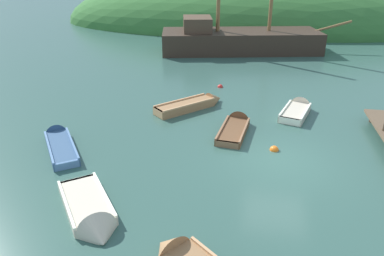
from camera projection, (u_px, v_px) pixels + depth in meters
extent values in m
plane|color=#33564C|center=(280.00, 160.00, 13.78)|extent=(120.00, 120.00, 0.00)
cylinder|color=#3A2D21|center=(372.00, 123.00, 17.08)|extent=(0.28, 0.28, 1.09)
ellipsoid|color=#387033|center=(250.00, 24.00, 42.88)|extent=(44.42, 19.84, 11.50)
cube|color=#38281E|center=(240.00, 46.00, 30.04)|extent=(13.25, 6.84, 2.47)
cube|color=#997A51|center=(241.00, 31.00, 29.54)|extent=(12.68, 6.40, 0.10)
cylinder|color=olive|center=(333.00, 26.00, 29.65)|extent=(2.92, 0.84, 0.97)
cube|color=#4C3828|center=(197.00, 24.00, 29.17)|extent=(2.79, 3.33, 1.10)
cone|color=#9E7047|center=(167.00, 249.00, 9.37)|extent=(1.17, 1.24, 1.09)
cube|color=#9E7047|center=(185.00, 108.00, 18.34)|extent=(2.83, 2.94, 0.51)
cone|color=#9E7047|center=(215.00, 100.00, 19.40)|extent=(1.16, 1.15, 0.87)
cube|color=tan|center=(159.00, 113.00, 17.48)|extent=(0.68, 0.65, 0.36)
cube|color=tan|center=(194.00, 102.00, 18.56)|extent=(0.74, 0.71, 0.05)
cube|color=tan|center=(176.00, 106.00, 17.96)|extent=(0.74, 0.71, 0.05)
cube|color=tan|center=(190.00, 105.00, 17.91)|extent=(2.18, 2.32, 0.07)
cube|color=tan|center=(180.00, 100.00, 18.52)|extent=(2.18, 2.32, 0.07)
cube|color=beige|center=(86.00, 204.00, 11.19)|extent=(2.60, 2.85, 0.39)
cone|color=beige|center=(100.00, 237.00, 9.85)|extent=(1.33, 1.24, 1.17)
cube|color=white|center=(77.00, 182.00, 12.20)|extent=(0.94, 0.78, 0.28)
cube|color=white|center=(89.00, 209.00, 10.76)|extent=(1.00, 0.84, 0.05)
cube|color=white|center=(82.00, 193.00, 11.51)|extent=(1.00, 0.84, 0.05)
cube|color=white|center=(66.00, 203.00, 10.86)|extent=(1.67, 2.10, 0.07)
cube|color=white|center=(104.00, 193.00, 11.34)|extent=(1.67, 2.10, 0.07)
cube|color=brown|center=(233.00, 133.00, 15.80)|extent=(1.33, 2.72, 0.38)
cone|color=brown|center=(240.00, 119.00, 17.22)|extent=(1.06, 0.76, 0.99)
cube|color=#8E6242|center=(227.00, 145.00, 14.68)|extent=(0.95, 0.22, 0.27)
cube|color=#8E6242|center=(235.00, 126.00, 16.14)|extent=(0.98, 0.28, 0.05)
cube|color=#8E6242|center=(231.00, 135.00, 15.34)|extent=(0.98, 0.28, 0.05)
cube|color=#8E6242|center=(244.00, 130.00, 15.58)|extent=(0.36, 2.56, 0.07)
cube|color=#8E6242|center=(222.00, 127.00, 15.83)|extent=(0.36, 2.56, 0.07)
cube|color=#335175|center=(62.00, 150.00, 14.40)|extent=(2.55, 2.99, 0.40)
cone|color=#335175|center=(55.00, 131.00, 15.93)|extent=(1.17, 1.13, 0.91)
cube|color=#4F75A1|center=(67.00, 165.00, 13.19)|extent=(0.76, 0.60, 0.28)
cube|color=#4F75A1|center=(59.00, 141.00, 14.77)|extent=(0.81, 0.66, 0.05)
cube|color=#4F75A1|center=(63.00, 152.00, 13.91)|extent=(0.81, 0.66, 0.05)
cube|color=#4F75A1|center=(72.00, 142.00, 14.48)|extent=(1.81, 2.43, 0.07)
cube|color=#4F75A1|center=(49.00, 147.00, 14.13)|extent=(1.81, 2.43, 0.07)
cube|color=beige|center=(295.00, 114.00, 17.63)|extent=(1.69, 2.55, 0.45)
cone|color=beige|center=(301.00, 104.00, 18.82)|extent=(1.15, 0.87, 1.02)
cube|color=white|center=(290.00, 121.00, 16.70)|extent=(0.96, 0.39, 0.31)
cube|color=white|center=(297.00, 108.00, 17.89)|extent=(1.00, 0.45, 0.05)
cube|color=white|center=(293.00, 114.00, 17.23)|extent=(1.00, 0.45, 0.05)
cube|color=white|center=(306.00, 111.00, 17.32)|extent=(0.73, 2.22, 0.07)
cube|color=white|center=(285.00, 108.00, 17.73)|extent=(0.73, 2.22, 0.07)
sphere|color=red|center=(220.00, 87.00, 21.73)|extent=(0.32, 0.32, 0.32)
sphere|color=orange|center=(274.00, 150.00, 14.53)|extent=(0.36, 0.36, 0.36)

